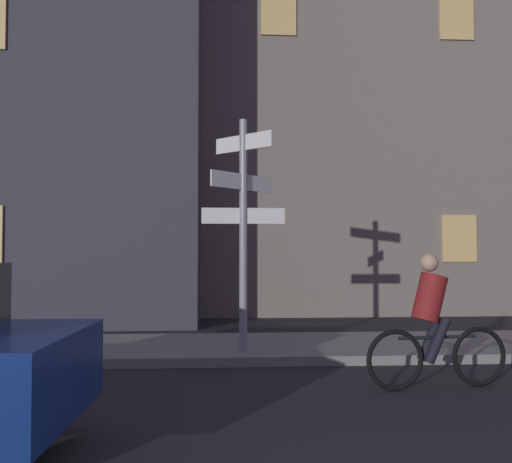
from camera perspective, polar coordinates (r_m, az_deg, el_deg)
The scene contains 3 objects.
sidewalk_kerb at distance 10.00m, azimuth 0.72°, elevation -10.97°, with size 40.00×2.64×0.14m, color gray.
signpost at distance 9.05m, azimuth -1.22°, elevation 1.47°, with size 1.26×0.99×3.50m.
cyclist at distance 7.54m, azimuth 16.52°, elevation -8.57°, with size 1.81×0.38×1.61m.
Camera 1 is at (-0.82, -2.53, 1.60)m, focal length 42.11 mm.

